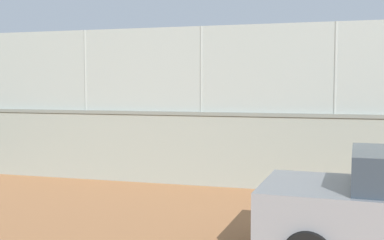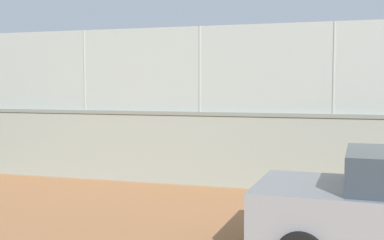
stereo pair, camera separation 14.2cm
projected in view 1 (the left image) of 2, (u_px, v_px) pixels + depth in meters
ground_plane at (217, 139)px, 21.58m from camera, size 260.00×260.00×0.00m
perimeter_wall at (87, 144)px, 12.40m from camera, size 30.98×0.73×1.75m
fence_panel_on_wall at (86, 70)px, 12.26m from camera, size 30.43×0.46×2.02m
player_baseline_waiting at (327, 131)px, 15.79m from camera, size 1.23×0.71×1.51m
player_at_service_line at (84, 121)px, 18.97m from camera, size 1.00×0.83×1.69m
player_foreground_swinging at (313, 133)px, 14.15m from camera, size 1.08×0.78×1.68m
sports_ball at (287, 117)px, 14.30m from camera, size 0.20×0.20×0.20m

